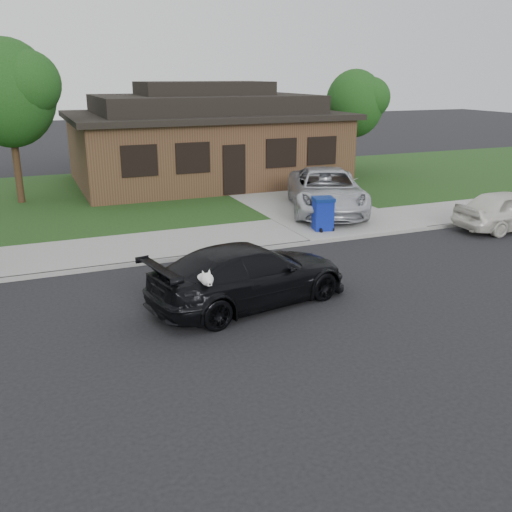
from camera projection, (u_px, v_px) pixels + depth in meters
name	position (u px, v px, depth m)	size (l,w,h in m)	color
ground	(238.00, 301.00, 13.45)	(120.00, 120.00, 0.00)	black
sidewalk	(182.00, 243.00, 17.83)	(60.00, 3.00, 0.12)	gray
curb	(195.00, 256.00, 16.51)	(60.00, 0.12, 0.12)	gray
lawn	(133.00, 195.00, 24.87)	(60.00, 13.00, 0.13)	#193814
driveway	(286.00, 197.00, 24.42)	(4.50, 13.00, 0.14)	gray
sedan	(249.00, 275.00, 13.09)	(5.17, 2.96, 1.41)	black
minivan	(326.00, 190.00, 21.44)	(2.61, 5.67, 1.58)	silver
white_compact	(511.00, 210.00, 19.44)	(1.62, 4.01, 1.37)	silver
recycling_bin	(323.00, 214.00, 18.92)	(0.80, 0.80, 1.11)	navy
house	(205.00, 139.00, 27.46)	(12.60, 8.60, 4.65)	#422B1C
tree_0	(12.00, 91.00, 21.84)	(3.78, 3.60, 6.34)	#332114
tree_1	(358.00, 102.00, 29.42)	(3.15, 3.00, 5.25)	#332114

